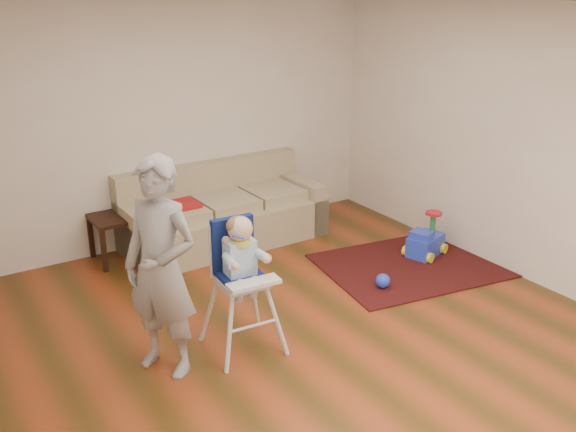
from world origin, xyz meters
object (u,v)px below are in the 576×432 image
ride_on_toy (426,235)px  adult (161,268)px  toy_ball (383,281)px  side_table (117,238)px  sofa (224,206)px  high_chair (242,287)px

ride_on_toy → adult: 3.32m
ride_on_toy → toy_ball: 1.00m
side_table → adult: (-0.36, -2.21, 0.61)m
sofa → toy_ball: bearing=-69.2°
sofa → side_table: (-1.19, 0.20, -0.19)m
ride_on_toy → sofa: bearing=120.0°
adult → toy_ball: bearing=61.8°
high_chair → adult: size_ratio=0.68×
side_table → high_chair: (0.28, -2.28, 0.31)m
ride_on_toy → high_chair: size_ratio=0.40×
sofa → ride_on_toy: 2.28m
ride_on_toy → toy_ball: ride_on_toy is taller
sofa → adult: adult is taller
toy_ball → adult: size_ratio=0.08×
ride_on_toy → high_chair: (-2.59, -0.55, 0.32)m
toy_ball → adult: (-2.31, -0.12, 0.77)m
sofa → ride_on_toy: (1.68, -1.52, -0.20)m
side_table → sofa: bearing=-9.7°
high_chair → ride_on_toy: bearing=16.3°
sofa → toy_ball: sofa is taller
side_table → high_chair: size_ratio=0.43×
side_table → toy_ball: bearing=-47.0°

